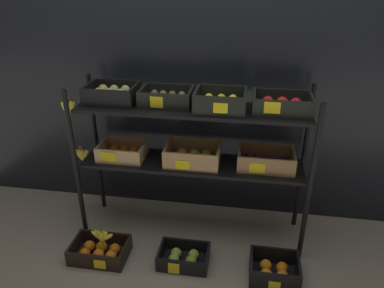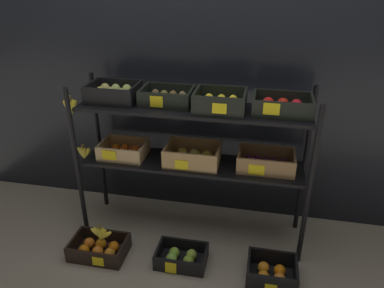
{
  "view_description": "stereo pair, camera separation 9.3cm",
  "coord_description": "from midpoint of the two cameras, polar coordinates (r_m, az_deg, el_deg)",
  "views": [
    {
      "loc": [
        0.34,
        -2.15,
        1.76
      ],
      "look_at": [
        0.0,
        0.0,
        0.7
      ],
      "focal_mm": 34.32,
      "sensor_mm": 36.0,
      "label": 1
    },
    {
      "loc": [
        0.43,
        -2.14,
        1.76
      ],
      "look_at": [
        0.0,
        0.0,
        0.7
      ],
      "focal_mm": 34.32,
      "sensor_mm": 36.0,
      "label": 2
    }
  ],
  "objects": [
    {
      "name": "storefront_wall",
      "position": [
        2.66,
        2.65,
        9.47
      ],
      "size": [
        3.91,
        0.12,
        2.02
      ],
      "primitive_type": "cube",
      "color": "black",
      "rests_on": "ground_plane"
    },
    {
      "name": "crate_ground_apple_green",
      "position": [
        2.52,
        -0.54,
        -17.2
      ],
      "size": [
        0.33,
        0.23,
        0.1
      ],
      "color": "black",
      "rests_on": "ground_plane"
    },
    {
      "name": "ground_plane",
      "position": [
        2.8,
        0.98,
        -13.06
      ],
      "size": [
        10.0,
        10.0,
        0.0
      ],
      "primitive_type": "plane",
      "color": "gray"
    },
    {
      "name": "crate_ground_orange",
      "position": [
        2.64,
        -13.2,
        -15.54
      ],
      "size": [
        0.37,
        0.25,
        0.11
      ],
      "color": "black",
      "rests_on": "ground_plane"
    },
    {
      "name": "banana_bunch_loose",
      "position": [
        2.55,
        -12.91,
        -13.48
      ],
      "size": [
        0.17,
        0.04,
        0.14
      ],
      "color": "brown",
      "rests_on": "crate_ground_orange"
    },
    {
      "name": "display_rack",
      "position": [
        2.39,
        1.1,
        1.83
      ],
      "size": [
        1.63,
        0.39,
        1.1
      ],
      "color": "black",
      "rests_on": "ground_plane"
    },
    {
      "name": "crate_ground_center_orange",
      "position": [
        2.46,
        13.37,
        -18.96
      ],
      "size": [
        0.31,
        0.25,
        0.13
      ],
      "color": "black",
      "rests_on": "ground_plane"
    }
  ]
}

